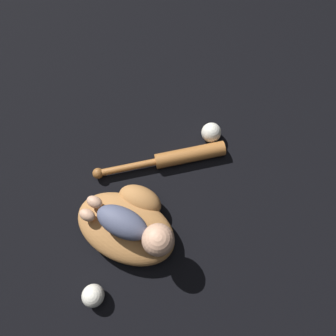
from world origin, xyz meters
TOP-DOWN VIEW (x-y plane):
  - ground_plane at (0.00, 0.00)m, footprint 6.00×6.00m
  - baseball_glove at (-0.06, 0.04)m, footprint 0.42×0.35m
  - baby_figure at (-0.01, 0.03)m, footprint 0.33×0.19m
  - baseball_bat at (-0.13, 0.34)m, footprint 0.31×0.46m
  - baseball at (-0.10, 0.52)m, footprint 0.08×0.08m
  - baseball_spare at (0.03, -0.21)m, footprint 0.08×0.08m

SIDE VIEW (x-z plane):
  - ground_plane at x=0.00m, z-range 0.00..0.00m
  - baseball_bat at x=-0.13m, z-range 0.00..0.06m
  - baseball_spare at x=0.03m, z-range 0.00..0.08m
  - baseball at x=-0.10m, z-range 0.00..0.08m
  - baseball_glove at x=-0.06m, z-range 0.00..0.11m
  - baby_figure at x=-0.01m, z-range 0.10..0.20m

